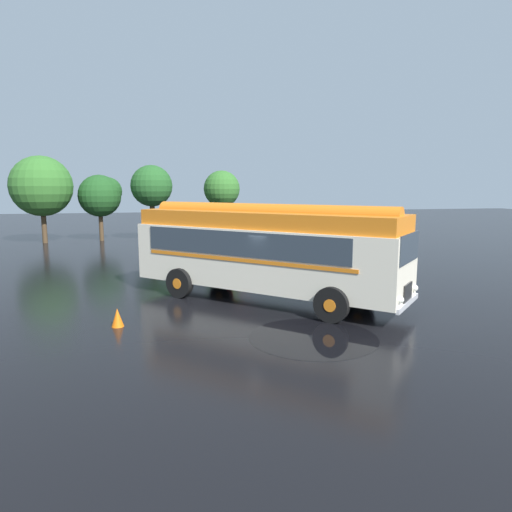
{
  "coord_description": "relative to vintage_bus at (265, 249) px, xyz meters",
  "views": [
    {
      "loc": [
        -4.16,
        -15.41,
        4.08
      ],
      "look_at": [
        -0.42,
        1.76,
        1.4
      ],
      "focal_mm": 32.0,
      "sensor_mm": 36.0,
      "label": 1
    }
  ],
  "objects": [
    {
      "name": "car_far_right",
      "position": [
        6.58,
        12.9,
        -1.05
      ],
      "size": [
        1.98,
        4.21,
        1.66
      ],
      "color": "silver",
      "rests_on": "ground"
    },
    {
      "name": "tree_left_of_centre",
      "position": [
        -7.77,
        20.68,
        1.57
      ],
      "size": [
        3.22,
        3.15,
        4.97
      ],
      "color": "#4C3823",
      "rests_on": "ground"
    },
    {
      "name": "ground_plane",
      "position": [
        0.42,
        -0.25,
        -1.89
      ],
      "size": [
        120.0,
        120.0,
        0.0
      ],
      "primitive_type": "plane",
      "color": "black"
    },
    {
      "name": "car_near_left",
      "position": [
        -1.71,
        13.34,
        -1.05
      ],
      "size": [
        2.18,
        4.31,
        1.66
      ],
      "color": "black",
      "rests_on": "ground"
    },
    {
      "name": "puddle_patch",
      "position": [
        0.33,
        -4.29,
        -1.89
      ],
      "size": [
        3.53,
        3.53,
        0.01
      ],
      "primitive_type": "cylinder",
      "color": "black",
      "rests_on": "ground"
    },
    {
      "name": "traffic_cone",
      "position": [
        -4.97,
        -2.14,
        -1.62
      ],
      "size": [
        0.36,
        0.36,
        0.55
      ],
      "primitive_type": "cone",
      "color": "orange",
      "rests_on": "ground"
    },
    {
      "name": "vintage_bus",
      "position": [
        0.0,
        0.0,
        0.0
      ],
      "size": [
        8.97,
        8.74,
        3.49
      ],
      "color": "silver",
      "rests_on": "ground"
    },
    {
      "name": "car_mid_left",
      "position": [
        1.05,
        12.81,
        -1.05
      ],
      "size": [
        1.96,
        4.2,
        1.66
      ],
      "color": "maroon",
      "rests_on": "ground"
    },
    {
      "name": "tree_far_left",
      "position": [
        -11.91,
        20.0,
        2.32
      ],
      "size": [
        4.34,
        4.34,
        6.29
      ],
      "color": "#4C3823",
      "rests_on": "ground"
    },
    {
      "name": "box_van",
      "position": [
        9.53,
        13.41,
        -0.53
      ],
      "size": [
        2.35,
        5.78,
        2.5
      ],
      "color": "navy",
      "rests_on": "ground"
    },
    {
      "name": "tree_centre",
      "position": [
        -4.13,
        19.93,
        2.21
      ],
      "size": [
        3.1,
        3.1,
        5.69
      ],
      "color": "#4C3823",
      "rests_on": "ground"
    },
    {
      "name": "car_mid_right",
      "position": [
        3.53,
        13.39,
        -1.05
      ],
      "size": [
        2.0,
        4.22,
        1.66
      ],
      "color": "#144C28",
      "rests_on": "ground"
    },
    {
      "name": "tree_right_of_centre",
      "position": [
        1.33,
        19.93,
        1.97
      ],
      "size": [
        2.81,
        2.81,
        5.32
      ],
      "color": "#4C3823",
      "rests_on": "ground"
    }
  ]
}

